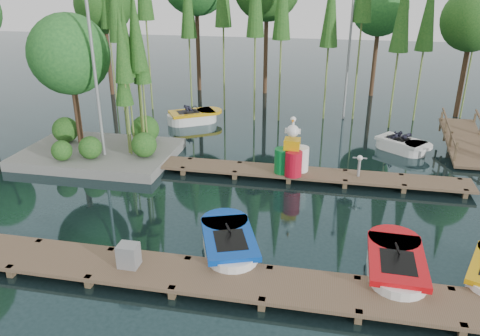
% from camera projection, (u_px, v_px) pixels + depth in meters
% --- Properties ---
extents(ground_plane, '(90.00, 90.00, 0.00)m').
position_uv_depth(ground_plane, '(223.00, 203.00, 15.76)').
color(ground_plane, '#1C3235').
extents(near_dock, '(18.00, 1.50, 0.50)m').
position_uv_depth(near_dock, '(180.00, 274.00, 11.59)').
color(near_dock, brown).
rests_on(near_dock, ground).
extents(far_dock, '(15.00, 1.20, 0.50)m').
position_uv_depth(far_dock, '(263.00, 170.00, 17.75)').
color(far_dock, brown).
rests_on(far_dock, ground).
extents(island, '(6.20, 4.20, 6.75)m').
position_uv_depth(island, '(87.00, 81.00, 18.68)').
color(island, slate).
rests_on(island, ground).
extents(lamp_island, '(0.30, 0.30, 7.25)m').
position_uv_depth(lamp_island, '(93.00, 57.00, 17.41)').
color(lamp_island, gray).
rests_on(lamp_island, ground).
extents(lamp_rear, '(0.30, 0.30, 7.25)m').
position_uv_depth(lamp_rear, '(350.00, 36.00, 23.36)').
color(lamp_rear, gray).
rests_on(lamp_rear, ground).
extents(ramp, '(1.50, 3.94, 1.49)m').
position_uv_depth(ramp, '(465.00, 141.00, 19.77)').
color(ramp, brown).
rests_on(ramp, ground).
extents(boat_blue, '(2.28, 3.24, 1.00)m').
position_uv_depth(boat_blue, '(229.00, 245.00, 12.72)').
color(boat_blue, white).
rests_on(boat_blue, ground).
extents(boat_red, '(1.45, 3.05, 1.01)m').
position_uv_depth(boat_red, '(395.00, 267.00, 11.77)').
color(boat_red, white).
rests_on(boat_red, ground).
extents(boat_yellow_far, '(3.12, 2.63, 1.44)m').
position_uv_depth(boat_yellow_far, '(193.00, 117.00, 24.18)').
color(boat_yellow_far, white).
rests_on(boat_yellow_far, ground).
extents(boat_white_far, '(2.67, 2.44, 1.19)m').
position_uv_depth(boat_white_far, '(402.00, 145.00, 20.29)').
color(boat_white_far, white).
rests_on(boat_white_far, ground).
extents(utility_cabinet, '(0.50, 0.42, 0.61)m').
position_uv_depth(utility_cabinet, '(129.00, 255.00, 11.69)').
color(utility_cabinet, gray).
rests_on(utility_cabinet, near_dock).
extents(yellow_barrel, '(0.57, 0.57, 0.86)m').
position_uv_depth(yellow_barrel, '(288.00, 160.00, 17.39)').
color(yellow_barrel, '#D69A0B').
rests_on(yellow_barrel, far_dock).
extents(drum_cluster, '(1.24, 1.14, 2.14)m').
position_uv_depth(drum_cluster, '(292.00, 157.00, 17.14)').
color(drum_cluster, '#0B6B2B').
rests_on(drum_cluster, far_dock).
extents(seagull_post, '(0.51, 0.27, 0.81)m').
position_uv_depth(seagull_post, '(360.00, 162.00, 16.87)').
color(seagull_post, gray).
rests_on(seagull_post, far_dock).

